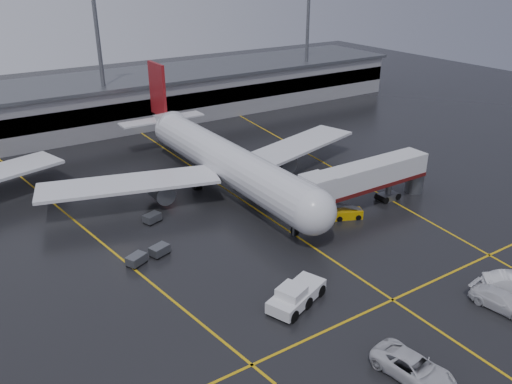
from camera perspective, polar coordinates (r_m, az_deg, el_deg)
ground at (r=65.21m, az=0.51°, el=-2.23°), size 220.00×220.00×0.00m
apron_line_centre at (r=65.20m, az=0.51°, el=-2.22°), size 0.25×90.00×0.02m
apron_line_stop at (r=50.95m, az=14.66°, el=-11.30°), size 60.00×0.25×0.02m
apron_line_left at (r=66.49m, az=-19.02°, el=-3.09°), size 9.99×69.35×0.02m
apron_line_right at (r=82.59m, az=7.07°, el=3.38°), size 7.57×69.64×0.02m
terminal at (r=104.79m, az=-14.42°, el=9.71°), size 122.00×19.00×8.60m
light_mast_mid at (r=95.79m, az=-16.69°, el=14.40°), size 3.00×1.20×25.45m
light_mast_right at (r=116.98m, az=5.63°, el=16.82°), size 3.00×1.20×25.45m
main_airliner at (r=71.17m, az=-3.83°, el=3.71°), size 48.80×45.60×14.10m
jet_bridge at (r=66.40m, az=11.99°, el=1.44°), size 19.90×3.40×6.05m
pushback_tractor at (r=48.42m, az=4.34°, el=-11.23°), size 6.91×4.68×2.29m
belt_loader at (r=64.53m, az=9.92°, el=-2.36°), size 3.84×2.79×2.24m
service_van_a at (r=42.84m, az=16.79°, el=-17.87°), size 3.91×6.82×1.79m
service_van_b at (r=52.66m, az=25.25°, el=-10.69°), size 3.14×6.00×1.66m
baggage_cart_a at (r=56.73m, az=-10.48°, el=-6.23°), size 2.31×1.88×1.12m
baggage_cart_b at (r=55.54m, az=-12.90°, el=-7.17°), size 2.36×2.03×1.12m
baggage_cart_c at (r=63.69m, az=-11.24°, el=-2.76°), size 2.32×1.89×1.12m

